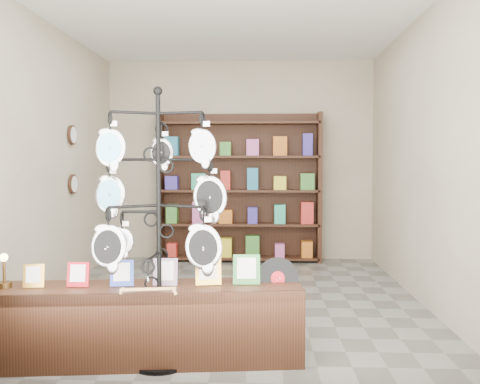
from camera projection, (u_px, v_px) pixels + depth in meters
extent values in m
plane|color=slate|center=(229.00, 299.00, 5.72)|extent=(5.00, 5.00, 0.00)
plane|color=#BDAF98|center=(240.00, 160.00, 8.13)|extent=(4.00, 0.00, 4.00)
plane|color=#BDAF98|center=(201.00, 155.00, 3.14)|extent=(4.00, 0.00, 4.00)
plane|color=#BDAF98|center=(43.00, 159.00, 5.73)|extent=(0.00, 5.00, 5.00)
plane|color=#BDAF98|center=(421.00, 159.00, 5.55)|extent=(0.00, 5.00, 5.00)
plane|color=white|center=(229.00, 15.00, 5.56)|extent=(5.00, 5.00, 0.00)
cylinder|color=black|center=(160.00, 363.00, 3.84)|extent=(0.45, 0.45, 0.03)
cylinder|color=black|center=(159.00, 231.00, 3.79)|extent=(0.04, 0.04, 1.94)
sphere|color=black|center=(158.00, 91.00, 3.74)|extent=(0.06, 0.06, 0.06)
ellipsoid|color=silver|center=(162.00, 275.00, 4.01)|extent=(0.10, 0.04, 0.20)
cube|color=#A77A45|center=(148.00, 289.00, 3.53)|extent=(0.37, 0.09, 0.04)
cube|color=black|center=(144.00, 324.00, 3.90)|extent=(2.33, 0.72, 0.56)
cube|color=gold|center=(34.00, 276.00, 3.83)|extent=(0.15, 0.07, 0.17)
cube|color=red|center=(78.00, 274.00, 3.85)|extent=(0.16, 0.07, 0.18)
cube|color=#263FA5|center=(122.00, 273.00, 3.87)|extent=(0.17, 0.07, 0.19)
cube|color=#E54C33|center=(165.00, 272.00, 3.89)|extent=(0.18, 0.08, 0.20)
cube|color=gold|center=(208.00, 271.00, 3.91)|extent=(0.19, 0.08, 0.21)
cube|color=#337233|center=(247.00, 269.00, 3.92)|extent=(0.20, 0.08, 0.22)
cylinder|color=black|center=(278.00, 278.00, 4.00)|extent=(0.32, 0.11, 0.31)
cylinder|color=red|center=(278.00, 278.00, 3.99)|extent=(0.11, 0.04, 0.10)
cylinder|color=#452F13|center=(4.00, 285.00, 3.82)|extent=(0.10, 0.10, 0.04)
cylinder|color=#452F13|center=(4.00, 272.00, 3.81)|extent=(0.02, 0.02, 0.15)
sphere|color=#FFBF59|center=(4.00, 257.00, 3.80)|extent=(0.06, 0.06, 0.06)
cube|color=black|center=(240.00, 187.00, 8.09)|extent=(2.40, 0.04, 2.20)
cube|color=black|center=(161.00, 187.00, 7.99)|extent=(0.06, 0.36, 2.20)
cube|color=black|center=(319.00, 187.00, 7.88)|extent=(0.06, 0.36, 2.20)
cube|color=black|center=(239.00, 257.00, 7.99)|extent=(2.36, 0.36, 0.04)
cube|color=black|center=(239.00, 224.00, 7.96)|extent=(2.36, 0.36, 0.03)
cube|color=black|center=(239.00, 191.00, 7.93)|extent=(2.36, 0.36, 0.04)
cube|color=black|center=(239.00, 157.00, 7.91)|extent=(2.36, 0.36, 0.04)
cube|color=black|center=(239.00, 123.00, 7.88)|extent=(2.36, 0.36, 0.04)
cylinder|color=black|center=(72.00, 135.00, 6.51)|extent=(0.03, 0.24, 0.24)
cylinder|color=black|center=(73.00, 184.00, 6.54)|extent=(0.03, 0.24, 0.24)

